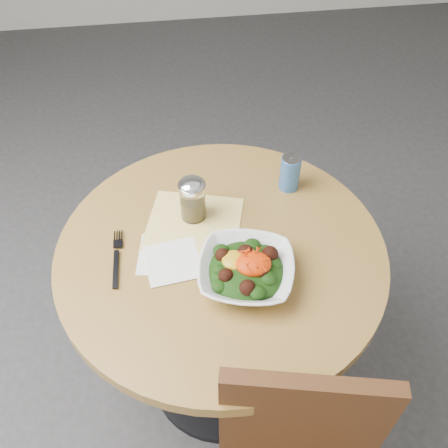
{
  "coord_description": "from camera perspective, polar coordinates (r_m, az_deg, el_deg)",
  "views": [
    {
      "loc": [
        -0.11,
        -0.87,
        1.79
      ],
      "look_at": [
        0.01,
        0.03,
        0.81
      ],
      "focal_mm": 40.0,
      "sensor_mm": 36.0,
      "label": 1
    }
  ],
  "objects": [
    {
      "name": "fork",
      "position": [
        1.36,
        -12.15,
        -3.61
      ],
      "size": [
        0.03,
        0.2,
        0.0
      ],
      "color": "black",
      "rests_on": "table"
    },
    {
      "name": "beverage_can",
      "position": [
        1.5,
        7.55,
        5.85
      ],
      "size": [
        0.06,
        0.06,
        0.12
      ],
      "color": "#0D3998",
      "rests_on": "table"
    },
    {
      "name": "paper_napkins",
      "position": [
        1.34,
        -6.29,
        -3.85
      ],
      "size": [
        0.18,
        0.19,
        0.0
      ],
      "color": "white",
      "rests_on": "table"
    },
    {
      "name": "salad_bowl",
      "position": [
        1.27,
        2.54,
        -5.3
      ],
      "size": [
        0.3,
        0.3,
        0.09
      ],
      "color": "white",
      "rests_on": "table"
    },
    {
      "name": "table",
      "position": [
        1.51,
        -0.32,
        -7.5
      ],
      "size": [
        0.9,
        0.9,
        0.75
      ],
      "color": "black",
      "rests_on": "ground"
    },
    {
      "name": "ground",
      "position": [
        1.99,
        -0.25,
        -16.73
      ],
      "size": [
        6.0,
        6.0,
        0.0
      ],
      "primitive_type": "plane",
      "color": "#313133",
      "rests_on": "ground"
    },
    {
      "name": "spice_shaker",
      "position": [
        1.39,
        -3.61,
        2.84
      ],
      "size": [
        0.08,
        0.08,
        0.14
      ],
      "color": "silver",
      "rests_on": "table"
    },
    {
      "name": "cloth_napkin",
      "position": [
        1.42,
        -3.46,
        0.03
      ],
      "size": [
        0.31,
        0.3,
        0.0
      ],
      "primitive_type": "cube",
      "rotation": [
        0.0,
        0.0,
        -0.27
      ],
      "color": "#E4B50C",
      "rests_on": "table"
    }
  ]
}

